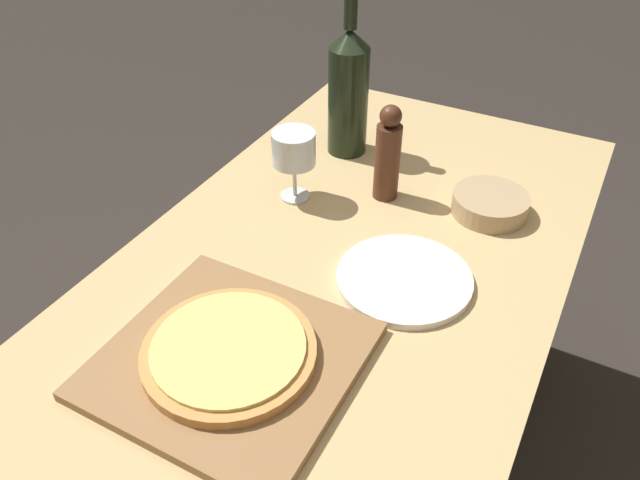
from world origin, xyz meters
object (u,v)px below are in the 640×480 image
pepper_mill (388,155)px  small_bowl (490,204)px  pizza (229,351)px  wine_glass (294,150)px  wine_bottle (348,91)px

pepper_mill → small_bowl: 0.23m
pizza → small_bowl: size_ratio=1.74×
wine_glass → small_bowl: (0.37, 0.13, -0.09)m
pizza → wine_bottle: 0.68m
pepper_mill → wine_glass: bearing=-150.4°
pepper_mill → small_bowl: pepper_mill is taller
wine_glass → small_bowl: wine_glass is taller
pizza → wine_bottle: (-0.13, 0.66, 0.12)m
wine_bottle → wine_glass: 0.23m
pizza → wine_bottle: size_ratio=0.75×
wine_bottle → small_bowl: size_ratio=2.33×
pizza → pepper_mill: bearing=87.4°
wine_bottle → pepper_mill: bearing=-41.0°
wine_bottle → wine_glass: wine_bottle is taller
pepper_mill → wine_glass: 0.19m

